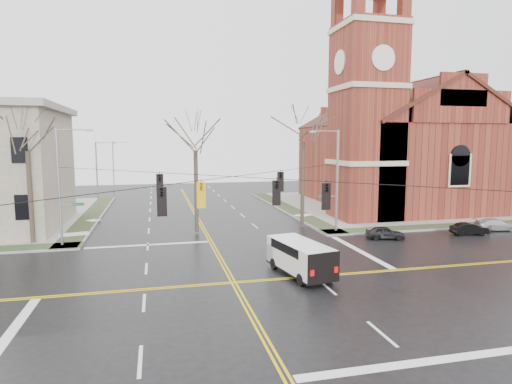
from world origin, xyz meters
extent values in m
plane|color=black|center=(0.00, 0.00, 0.00)|extent=(120.00, 120.00, 0.00)
cube|color=gray|center=(25.00, 25.00, 0.07)|extent=(30.00, 30.00, 0.15)
cube|color=#2B391F|center=(11.20, 25.00, 0.15)|extent=(2.00, 30.00, 0.02)
cube|color=#2B391F|center=(25.00, 11.20, 0.15)|extent=(30.00, 2.00, 0.02)
cube|color=#2B391F|center=(-11.20, 25.00, 0.15)|extent=(2.00, 30.00, 0.02)
cube|color=gold|center=(-0.12, 0.00, 0.01)|extent=(0.12, 100.00, 0.01)
cube|color=gold|center=(0.12, 0.00, 0.01)|extent=(0.12, 100.00, 0.01)
cube|color=gold|center=(0.00, -0.12, 0.01)|extent=(100.00, 0.12, 0.01)
cube|color=gold|center=(0.00, 0.12, 0.01)|extent=(100.00, 0.12, 0.01)
cube|color=silver|center=(5.00, -10.50, 0.01)|extent=(9.50, 0.50, 0.01)
cube|color=silver|center=(-5.00, 10.50, 0.01)|extent=(9.50, 0.50, 0.01)
cube|color=silver|center=(-10.50, -5.00, 0.01)|extent=(0.50, 9.50, 0.01)
cube|color=silver|center=(10.50, 5.00, 0.01)|extent=(0.50, 9.50, 0.01)
cube|color=maroon|center=(17.00, 17.00, 10.00)|extent=(6.00, 6.00, 20.00)
cube|color=beige|center=(17.00, 17.00, 19.50)|extent=(6.30, 6.30, 0.50)
cylinder|color=silver|center=(17.00, 13.95, 16.00)|extent=(2.40, 0.15, 2.40)
cylinder|color=silver|center=(13.95, 17.00, 16.00)|extent=(0.15, 2.40, 2.40)
cube|color=maroon|center=(26.00, 26.00, 5.00)|extent=(18.00, 24.00, 10.00)
cube|color=maroon|center=(16.80, 20.00, 2.20)|extent=(2.00, 5.00, 4.40)
cylinder|color=gray|center=(11.50, 11.50, 4.65)|extent=(0.20, 0.20, 9.00)
cylinder|color=gray|center=(10.90, 11.50, 3.30)|extent=(1.20, 0.06, 0.06)
cube|color=#116439|center=(10.20, 11.50, 3.30)|extent=(0.90, 0.04, 0.25)
cylinder|color=gray|center=(10.30, 11.50, 9.05)|extent=(2.40, 0.08, 0.08)
cube|color=gray|center=(9.10, 11.50, 9.00)|extent=(0.50, 0.22, 0.15)
cylinder|color=gray|center=(-11.50, 11.50, 4.65)|extent=(0.20, 0.20, 9.00)
cylinder|color=gray|center=(-10.90, 11.50, 3.30)|extent=(1.20, 0.06, 0.06)
cube|color=#116439|center=(-10.20, 11.50, 3.30)|extent=(0.90, 0.04, 0.25)
cylinder|color=gray|center=(-10.30, 11.50, 9.05)|extent=(2.40, 0.08, 0.08)
cube|color=gray|center=(-9.10, 11.50, 9.00)|extent=(0.50, 0.22, 0.15)
cylinder|color=black|center=(0.00, 0.00, 6.20)|extent=(23.02, 23.02, 0.03)
cylinder|color=black|center=(0.00, 0.00, 6.20)|extent=(23.02, 23.02, 0.03)
imported|color=black|center=(-4.00, -4.00, 5.45)|extent=(0.21, 0.26, 1.30)
imported|color=black|center=(4.00, 4.00, 5.45)|extent=(0.21, 0.26, 1.30)
imported|color=#E9B50D|center=(-2.00, -2.00, 5.45)|extent=(0.21, 0.26, 1.30)
imported|color=black|center=(-4.00, 4.00, 5.45)|extent=(0.21, 0.26, 1.30)
imported|color=black|center=(4.00, -4.00, 5.45)|extent=(0.21, 0.26, 1.30)
imported|color=black|center=(2.00, -2.00, 5.45)|extent=(0.21, 0.26, 1.30)
cylinder|color=gray|center=(-10.80, 28.00, 4.10)|extent=(0.16, 0.16, 8.00)
cylinder|color=gray|center=(-9.80, 28.00, 8.00)|extent=(2.00, 0.07, 0.07)
cube|color=gray|center=(-8.80, 28.00, 7.95)|extent=(0.45, 0.20, 0.13)
cylinder|color=gray|center=(-10.80, 48.00, 4.10)|extent=(0.16, 0.16, 8.00)
cylinder|color=gray|center=(-9.80, 48.00, 8.00)|extent=(2.00, 0.07, 0.07)
cube|color=gray|center=(-8.80, 48.00, 7.95)|extent=(0.45, 0.20, 0.13)
cube|color=white|center=(4.25, 0.46, 1.20)|extent=(2.97, 5.57, 1.70)
cube|color=white|center=(3.85, 2.62, 0.95)|extent=(2.17, 1.25, 1.20)
cube|color=black|center=(3.79, 2.96, 1.50)|extent=(1.84, 0.45, 0.80)
cube|color=black|center=(4.21, 0.66, 1.75)|extent=(2.68, 3.90, 0.55)
cube|color=#B70C0A|center=(3.97, -2.33, 1.00)|extent=(0.25, 0.11, 0.34)
cube|color=#B70C0A|center=(5.50, -2.05, 1.00)|extent=(0.25, 0.11, 0.34)
cube|color=black|center=(4.25, 0.46, 0.33)|extent=(3.02, 5.63, 0.10)
cylinder|color=black|center=(3.03, 2.01, 0.36)|extent=(0.38, 0.75, 0.72)
cylinder|color=black|center=(4.83, 2.34, 0.36)|extent=(0.38, 0.75, 0.72)
cylinder|color=black|center=(3.66, -1.42, 0.36)|extent=(0.38, 0.75, 0.72)
cylinder|color=black|center=(5.46, -1.09, 0.36)|extent=(0.38, 0.75, 0.72)
imported|color=black|center=(14.38, 8.04, 0.54)|extent=(3.41, 2.16, 1.08)
imported|color=black|center=(22.47, 7.83, 0.53)|extent=(3.32, 1.51, 1.06)
imported|color=#B2B3B5|center=(26.11, 8.87, 0.54)|extent=(3.96, 2.19, 1.09)
cylinder|color=#31261F|center=(-13.89, 12.78, 3.78)|extent=(0.36, 0.36, 7.27)
cylinder|color=#31261F|center=(-0.79, 13.99, 3.77)|extent=(0.36, 0.36, 7.24)
cylinder|color=#31261F|center=(9.19, 14.15, 4.16)|extent=(0.36, 0.36, 8.02)
camera|label=1|loc=(-4.24, -23.73, 8.20)|focal=30.00mm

